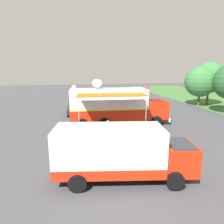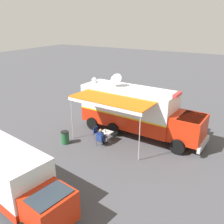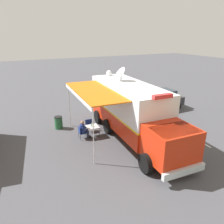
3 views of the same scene
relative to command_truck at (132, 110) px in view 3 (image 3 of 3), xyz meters
name	(u,v)px [view 3 (image 3 of 3)]	position (x,y,z in m)	size (l,w,h in m)	color
ground_plane	(127,133)	(-0.08, -0.74, -1.94)	(100.00, 100.00, 0.00)	#47474C
lot_stripe	(184,132)	(-3.73, 1.01, -1.94)	(0.12, 4.80, 0.01)	silver
command_truck	(132,110)	(0.00, 0.00, 0.00)	(5.21, 9.62, 4.53)	red
folding_table	(92,127)	(2.27, -1.33, -1.27)	(0.85, 0.85, 0.73)	silver
water_bottle	(92,125)	(2.30, -1.35, -1.11)	(0.07, 0.07, 0.22)	#3F9959
folding_chair_at_table	(81,132)	(3.06, -1.34, -1.43)	(0.51, 0.51, 0.87)	navy
folding_chair_beside_table	(89,125)	(2.18, -2.18, -1.43)	(0.51, 0.51, 0.87)	navy
seated_responder	(84,129)	(2.88, -1.33, -1.29)	(0.68, 0.58, 1.25)	navy
trash_bin	(59,123)	(3.98, -3.67, -1.49)	(0.57, 0.57, 0.91)	#235B33
car_behind_truck	(161,100)	(-5.47, -3.80, -1.06)	(4.20, 2.02, 1.76)	#2D2D33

